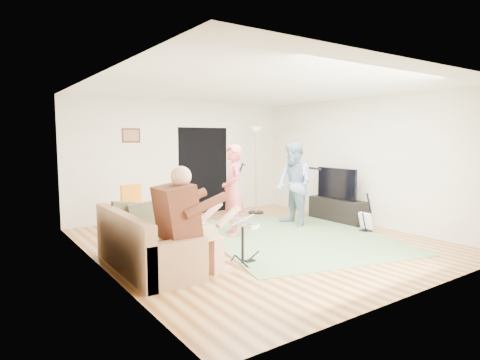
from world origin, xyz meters
The scene contains 19 objects.
floor centered at (0.00, 0.00, 0.00)m, with size 6.00×6.00×0.00m, color brown.
walls centered at (0.00, 0.00, 1.35)m, with size 5.50×6.00×2.70m, color silver, non-canonical shape.
ceiling centered at (0.00, 0.00, 2.70)m, with size 6.00×6.00×0.00m, color white.
window_blinds centered at (-2.74, 0.20, 1.55)m, with size 2.05×2.05×0.00m, color brown.
doorway centered at (0.55, 2.99, 1.05)m, with size 2.10×2.10×0.00m, color black.
picture_frame centered at (-1.25, 2.99, 1.90)m, with size 0.42×0.03×0.32m, color #3F2314.
area_rug centered at (0.73, -0.12, 0.01)m, with size 3.10×3.82×0.02m, color #5C804E.
sofa centered at (-2.29, -0.25, 0.28)m, with size 0.84×2.04×0.83m.
drummer centered at (-1.85, -0.90, 0.58)m, with size 0.97×0.54×1.48m.
drum_kit centered at (-1.00, -0.90, 0.29)m, with size 0.36×0.64×0.66m.
singer centered at (-0.15, 0.64, 0.86)m, with size 0.63×0.41×1.72m, color #CF5A5C.
microphone centered at (0.05, 0.64, 1.29)m, with size 0.06×0.06×0.24m, color black, non-canonical shape.
guitarist centered at (1.37, 0.61, 0.88)m, with size 0.85×0.67×1.76m, color #7493AA.
guitar_held centered at (1.57, 0.61, 1.20)m, with size 0.12×0.60×0.26m, color white, non-canonical shape.
guitar_spare centered at (2.18, -0.61, 0.22)m, with size 0.28×0.25×0.77m.
torchiere_lamp centered at (1.58, 2.21, 1.45)m, with size 0.38×0.38×2.11m.
dining_chair centered at (-1.71, 1.62, 0.34)m, with size 0.42×0.44×0.96m.
tv_cabinet centered at (2.50, 0.41, 0.25)m, with size 0.40×1.40×0.50m, color black.
television centered at (2.45, 0.41, 0.85)m, with size 0.06×1.06×0.68m, color black.
Camera 1 is at (-4.29, -5.60, 1.85)m, focal length 30.00 mm.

